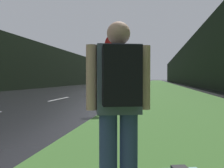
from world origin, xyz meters
TOP-DOWN VIEW (x-y plane):
  - grass_verge at (6.74, 40.00)m, footprint 6.00×240.00m
  - lane_stripe_c at (0.00, 12.89)m, footprint 0.12×3.00m
  - lane_stripe_d at (0.00, 19.89)m, footprint 0.12×3.00m
  - lane_stripe_e at (0.00, 26.89)m, footprint 0.12×3.00m
  - treeline_far_side at (-9.74, 50.00)m, footprint 2.00×140.00m
  - treeline_near_side at (12.74, 50.00)m, footprint 2.00×140.00m
  - stop_sign at (4.09, 8.33)m, footprint 0.69×0.07m
  - hitchhiker_with_backpack at (5.28, 1.71)m, footprint 0.59×0.50m
  - car_passing_near at (1.87, 17.69)m, footprint 2.05×4.03m
  - car_passing_far at (1.87, 30.85)m, footprint 1.88×4.80m
  - car_oncoming at (-1.87, 48.94)m, footprint 2.03×4.25m

SIDE VIEW (x-z plane):
  - lane_stripe_c at x=0.00m, z-range 0.00..0.01m
  - lane_stripe_d at x=0.00m, z-range 0.00..0.01m
  - lane_stripe_e at x=0.00m, z-range 0.00..0.01m
  - grass_verge at x=6.74m, z-range 0.00..0.02m
  - car_oncoming at x=-1.87m, z-range 0.00..1.33m
  - car_passing_near at x=1.87m, z-range 0.03..1.41m
  - car_passing_far at x=1.87m, z-range -0.01..1.55m
  - hitchhiker_with_backpack at x=5.28m, z-range 0.13..1.88m
  - stop_sign at x=4.09m, z-range 0.34..3.22m
  - treeline_far_side at x=-9.74m, z-range 0.00..5.83m
  - treeline_near_side at x=12.74m, z-range 0.00..8.32m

